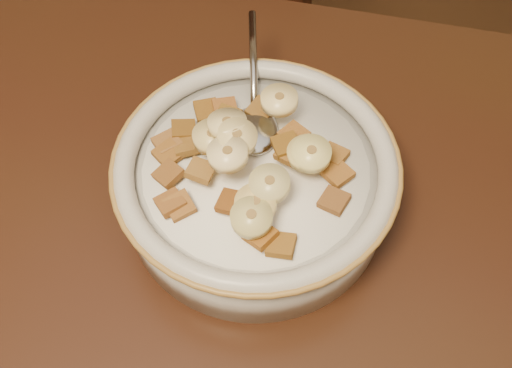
# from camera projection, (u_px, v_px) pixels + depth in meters

# --- Properties ---
(chair) EXTENTS (0.51, 0.51, 0.93)m
(chair) POSITION_uv_depth(u_px,v_px,m) (177.00, 79.00, 0.98)
(chair) COLOR black
(chair) RESTS_ON floor
(cereal_bowl) EXTENTS (0.22, 0.22, 0.05)m
(cereal_bowl) POSITION_uv_depth(u_px,v_px,m) (256.00, 186.00, 0.48)
(cereal_bowl) COLOR beige
(cereal_bowl) RESTS_ON table
(milk) EXTENTS (0.19, 0.19, 0.00)m
(milk) POSITION_uv_depth(u_px,v_px,m) (256.00, 168.00, 0.46)
(milk) COLOR white
(milk) RESTS_ON cereal_bowl
(spoon) EXTENTS (0.05, 0.06, 0.01)m
(spoon) POSITION_uv_depth(u_px,v_px,m) (255.00, 130.00, 0.48)
(spoon) COLOR #969798
(spoon) RESTS_ON cereal_bowl
(cereal_square_0) EXTENTS (0.03, 0.03, 0.01)m
(cereal_square_0) POSITION_uv_depth(u_px,v_px,m) (334.00, 155.00, 0.46)
(cereal_square_0) COLOR brown
(cereal_square_0) RESTS_ON milk
(cereal_square_1) EXTENTS (0.03, 0.03, 0.01)m
(cereal_square_1) POSITION_uv_depth(u_px,v_px,m) (170.00, 203.00, 0.44)
(cereal_square_1) COLOR brown
(cereal_square_1) RESTS_ON milk
(cereal_square_2) EXTENTS (0.03, 0.03, 0.01)m
(cereal_square_2) POSITION_uv_depth(u_px,v_px,m) (291.00, 153.00, 0.45)
(cereal_square_2) COLOR brown
(cereal_square_2) RESTS_ON milk
(cereal_square_3) EXTENTS (0.03, 0.03, 0.01)m
(cereal_square_3) POSITION_uv_depth(u_px,v_px,m) (179.00, 206.00, 0.43)
(cereal_square_3) COLOR brown
(cereal_square_3) RESTS_ON milk
(cereal_square_4) EXTENTS (0.02, 0.02, 0.01)m
(cereal_square_4) POSITION_uv_depth(u_px,v_px,m) (231.00, 202.00, 0.43)
(cereal_square_4) COLOR brown
(cereal_square_4) RESTS_ON milk
(cereal_square_5) EXTENTS (0.03, 0.03, 0.01)m
(cereal_square_5) POSITION_uv_depth(u_px,v_px,m) (219.00, 141.00, 0.45)
(cereal_square_5) COLOR brown
(cereal_square_5) RESTS_ON milk
(cereal_square_6) EXTENTS (0.03, 0.03, 0.01)m
(cereal_square_6) POSITION_uv_depth(u_px,v_px,m) (168.00, 154.00, 0.46)
(cereal_square_6) COLOR brown
(cereal_square_6) RESTS_ON milk
(cereal_square_7) EXTENTS (0.03, 0.03, 0.01)m
(cereal_square_7) POSITION_uv_depth(u_px,v_px,m) (225.00, 109.00, 0.49)
(cereal_square_7) COLOR brown
(cereal_square_7) RESTS_ON milk
(cereal_square_8) EXTENTS (0.03, 0.03, 0.01)m
(cereal_square_8) POSITION_uv_depth(u_px,v_px,m) (184.00, 130.00, 0.48)
(cereal_square_8) COLOR brown
(cereal_square_8) RESTS_ON milk
(cereal_square_9) EXTENTS (0.03, 0.03, 0.01)m
(cereal_square_9) POSITION_uv_depth(u_px,v_px,m) (286.00, 145.00, 0.45)
(cereal_square_9) COLOR brown
(cereal_square_9) RESTS_ON milk
(cereal_square_10) EXTENTS (0.02, 0.02, 0.01)m
(cereal_square_10) POSITION_uv_depth(u_px,v_px,m) (201.00, 171.00, 0.44)
(cereal_square_10) COLOR brown
(cereal_square_10) RESTS_ON milk
(cereal_square_11) EXTENTS (0.02, 0.03, 0.01)m
(cereal_square_11) POSITION_uv_depth(u_px,v_px,m) (227.00, 117.00, 0.47)
(cereal_square_11) COLOR brown
(cereal_square_11) RESTS_ON milk
(cereal_square_12) EXTENTS (0.03, 0.03, 0.01)m
(cereal_square_12) POSITION_uv_depth(u_px,v_px,m) (294.00, 135.00, 0.47)
(cereal_square_12) COLOR #97622B
(cereal_square_12) RESTS_ON milk
(cereal_square_13) EXTENTS (0.03, 0.03, 0.01)m
(cereal_square_13) POSITION_uv_depth(u_px,v_px,m) (260.00, 235.00, 0.42)
(cereal_square_13) COLOR #964E19
(cereal_square_13) RESTS_ON milk
(cereal_square_14) EXTENTS (0.03, 0.03, 0.01)m
(cereal_square_14) POSITION_uv_depth(u_px,v_px,m) (186.00, 146.00, 0.47)
(cereal_square_14) COLOR brown
(cereal_square_14) RESTS_ON milk
(cereal_square_15) EXTENTS (0.03, 0.03, 0.01)m
(cereal_square_15) POSITION_uv_depth(u_px,v_px,m) (261.00, 110.00, 0.49)
(cereal_square_15) COLOR brown
(cereal_square_15) RESTS_ON milk
(cereal_square_16) EXTENTS (0.03, 0.03, 0.01)m
(cereal_square_16) POSITION_uv_depth(u_px,v_px,m) (207.00, 110.00, 0.49)
(cereal_square_16) COLOR brown
(cereal_square_16) RESTS_ON milk
(cereal_square_17) EXTENTS (0.03, 0.03, 0.01)m
(cereal_square_17) POSITION_uv_depth(u_px,v_px,m) (338.00, 174.00, 0.45)
(cereal_square_17) COLOR brown
(cereal_square_17) RESTS_ON milk
(cereal_square_18) EXTENTS (0.03, 0.03, 0.01)m
(cereal_square_18) POSITION_uv_depth(u_px,v_px,m) (167.00, 143.00, 0.47)
(cereal_square_18) COLOR brown
(cereal_square_18) RESTS_ON milk
(cereal_square_19) EXTENTS (0.03, 0.03, 0.01)m
(cereal_square_19) POSITION_uv_depth(u_px,v_px,m) (168.00, 174.00, 0.45)
(cereal_square_19) COLOR brown
(cereal_square_19) RESTS_ON milk
(cereal_square_20) EXTENTS (0.02, 0.02, 0.01)m
(cereal_square_20) POSITION_uv_depth(u_px,v_px,m) (281.00, 245.00, 0.42)
(cereal_square_20) COLOR brown
(cereal_square_20) RESTS_ON milk
(cereal_square_21) EXTENTS (0.03, 0.03, 0.01)m
(cereal_square_21) POSITION_uv_depth(u_px,v_px,m) (334.00, 201.00, 0.44)
(cereal_square_21) COLOR brown
(cereal_square_21) RESTS_ON milk
(banana_slice_0) EXTENTS (0.03, 0.03, 0.01)m
(banana_slice_0) POSITION_uv_depth(u_px,v_px,m) (270.00, 184.00, 0.42)
(banana_slice_0) COLOR #DED085
(banana_slice_0) RESTS_ON milk
(banana_slice_1) EXTENTS (0.04, 0.04, 0.02)m
(banana_slice_1) POSITION_uv_depth(u_px,v_px,m) (237.00, 137.00, 0.44)
(banana_slice_1) COLOR #E5CA88
(banana_slice_1) RESTS_ON milk
(banana_slice_2) EXTENTS (0.04, 0.04, 0.02)m
(banana_slice_2) POSITION_uv_depth(u_px,v_px,m) (227.00, 124.00, 0.44)
(banana_slice_2) COLOR beige
(banana_slice_2) RESTS_ON milk
(banana_slice_3) EXTENTS (0.04, 0.04, 0.01)m
(banana_slice_3) POSITION_uv_depth(u_px,v_px,m) (307.00, 153.00, 0.44)
(banana_slice_3) COLOR #DABD6A
(banana_slice_3) RESTS_ON milk
(banana_slice_4) EXTENTS (0.04, 0.04, 0.01)m
(banana_slice_4) POSITION_uv_depth(u_px,v_px,m) (251.00, 218.00, 0.41)
(banana_slice_4) COLOR #CCC372
(banana_slice_4) RESTS_ON milk
(banana_slice_5) EXTENTS (0.04, 0.04, 0.01)m
(banana_slice_5) POSITION_uv_depth(u_px,v_px,m) (228.00, 154.00, 0.43)
(banana_slice_5) COLOR #FFE9A7
(banana_slice_5) RESTS_ON milk
(banana_slice_6) EXTENTS (0.04, 0.04, 0.01)m
(banana_slice_6) POSITION_uv_depth(u_px,v_px,m) (256.00, 204.00, 0.42)
(banana_slice_6) COLOR #F4D47F
(banana_slice_6) RESTS_ON milk
(banana_slice_7) EXTENTS (0.04, 0.04, 0.01)m
(banana_slice_7) POSITION_uv_depth(u_px,v_px,m) (311.00, 154.00, 0.44)
(banana_slice_7) COLOR #F4E88D
(banana_slice_7) RESTS_ON milk
(banana_slice_8) EXTENTS (0.04, 0.04, 0.01)m
(banana_slice_8) POSITION_uv_depth(u_px,v_px,m) (279.00, 100.00, 0.47)
(banana_slice_8) COLOR #F9DFA5
(banana_slice_8) RESTS_ON milk
(banana_slice_9) EXTENTS (0.04, 0.04, 0.01)m
(banana_slice_9) POSITION_uv_depth(u_px,v_px,m) (212.00, 137.00, 0.45)
(banana_slice_9) COLOR #E3CF8A
(banana_slice_9) RESTS_ON milk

